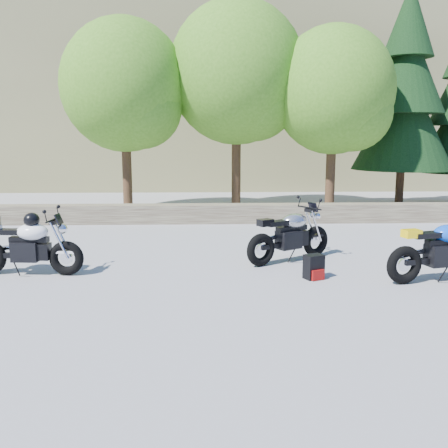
{
  "coord_description": "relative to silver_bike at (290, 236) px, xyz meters",
  "views": [
    {
      "loc": [
        -0.1,
        -7.87,
        2.31
      ],
      "look_at": [
        0.2,
        1.0,
        0.75
      ],
      "focal_mm": 40.0,
      "sensor_mm": 36.0,
      "label": 1
    }
  ],
  "objects": [
    {
      "name": "tree_decid_mid",
      "position": [
        -0.54,
        6.32,
        3.56
      ],
      "size": [
        4.08,
        4.08,
        6.24
      ],
      "color": "#382314",
      "rests_on": "ground"
    },
    {
      "name": "silver_bike",
      "position": [
        0.0,
        0.0,
        0.0
      ],
      "size": [
        1.74,
        1.17,
        0.98
      ],
      "rotation": [
        0.0,
        0.0,
        0.56
      ],
      "color": "black",
      "rests_on": "ground"
    },
    {
      "name": "tree_decid_left",
      "position": [
        -3.84,
        5.92,
        3.15
      ],
      "size": [
        3.67,
        3.67,
        5.62
      ],
      "color": "#382314",
      "rests_on": "ground"
    },
    {
      "name": "hillside",
      "position": [
        1.56,
        26.78,
        7.02
      ],
      "size": [
        80.0,
        30.0,
        15.0
      ],
      "primitive_type": "cube",
      "color": "olive",
      "rests_on": "ground"
    },
    {
      "name": "conifer_near",
      "position": [
        4.76,
        6.98,
        3.2
      ],
      "size": [
        3.17,
        3.17,
        7.06
      ],
      "color": "#382314",
      "rests_on": "ground"
    },
    {
      "name": "white_bike",
      "position": [
        -4.59,
        -0.8,
        0.04
      ],
      "size": [
        1.93,
        0.61,
        1.07
      ],
      "rotation": [
        0.0,
        0.0,
        -0.09
      ],
      "color": "black",
      "rests_on": "ground"
    },
    {
      "name": "stone_wall",
      "position": [
        -1.44,
        4.28,
        -0.23
      ],
      "size": [
        22.0,
        0.55,
        0.5
      ],
      "primitive_type": "cube",
      "color": "#4C3D32",
      "rests_on": "ground"
    },
    {
      "name": "blue_bike",
      "position": [
        2.25,
        -1.37,
        0.01
      ],
      "size": [
        1.98,
        0.76,
        1.01
      ],
      "rotation": [
        0.0,
        0.0,
        0.25
      ],
      "color": "black",
      "rests_on": "ground"
    },
    {
      "name": "tree_decid_right",
      "position": [
        2.26,
        5.72,
        3.02
      ],
      "size": [
        3.54,
        3.54,
        5.41
      ],
      "color": "#382314",
      "rests_on": "ground"
    },
    {
      "name": "ground",
      "position": [
        -1.44,
        -1.22,
        -0.48
      ],
      "size": [
        90.0,
        90.0,
        0.0
      ],
      "primitive_type": "plane",
      "color": "#929298",
      "rests_on": "ground"
    },
    {
      "name": "backpack",
      "position": [
        0.2,
        -1.21,
        -0.28
      ],
      "size": [
        0.36,
        0.34,
        0.4
      ],
      "rotation": [
        0.0,
        0.0,
        0.42
      ],
      "color": "black",
      "rests_on": "ground"
    }
  ]
}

